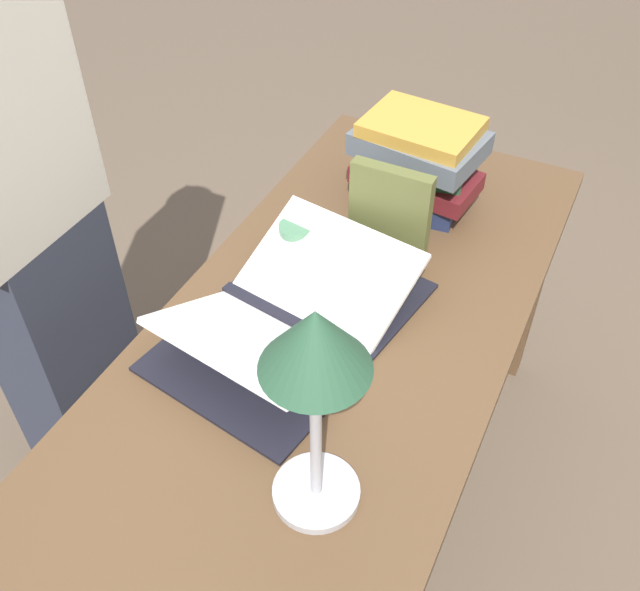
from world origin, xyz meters
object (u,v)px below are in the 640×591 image
(open_book, at_px, (292,315))
(person_reader, at_px, (20,213))
(book_standing_upright, at_px, (389,215))
(reading_lamp, at_px, (315,364))
(book_stack_tall, at_px, (418,161))
(coffee_mug, at_px, (297,242))

(open_book, relative_size, person_reader, 0.36)
(book_standing_upright, bearing_deg, reading_lamp, 12.29)
(open_book, relative_size, reading_lamp, 1.43)
(book_standing_upright, distance_m, person_reader, 0.80)
(open_book, height_order, book_stack_tall, book_stack_tall)
(reading_lamp, bearing_deg, person_reader, -107.99)
(open_book, relative_size, book_standing_upright, 2.60)
(coffee_mug, relative_size, person_reader, 0.06)
(book_standing_upright, relative_size, coffee_mug, 2.28)
(reading_lamp, bearing_deg, book_stack_tall, -170.31)
(book_stack_tall, bearing_deg, coffee_mug, -27.62)
(reading_lamp, bearing_deg, open_book, -146.69)
(book_standing_upright, bearing_deg, book_stack_tall, -174.85)
(book_standing_upright, xyz_separation_m, coffee_mug, (0.09, -0.18, -0.07))
(coffee_mug, bearing_deg, reading_lamp, 30.30)
(book_standing_upright, distance_m, coffee_mug, 0.21)
(book_stack_tall, bearing_deg, book_standing_upright, 4.41)
(open_book, xyz_separation_m, book_stack_tall, (-0.50, 0.07, 0.09))
(book_standing_upright, xyz_separation_m, person_reader, (0.33, -0.73, -0.01))
(book_stack_tall, distance_m, person_reader, 0.90)
(reading_lamp, relative_size, person_reader, 0.25)
(book_stack_tall, distance_m, reading_lamp, 0.86)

